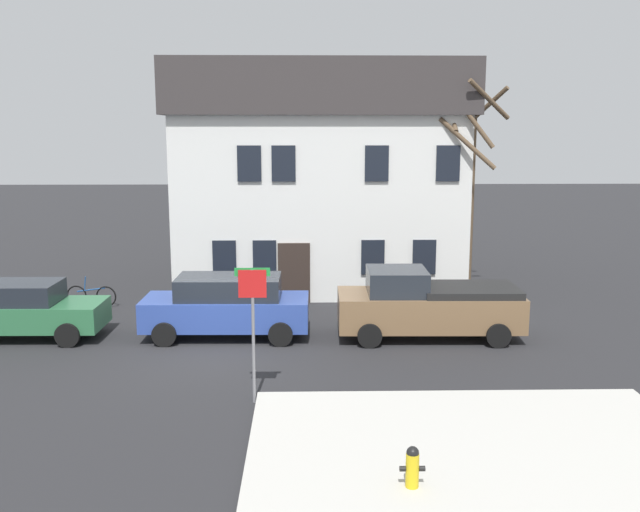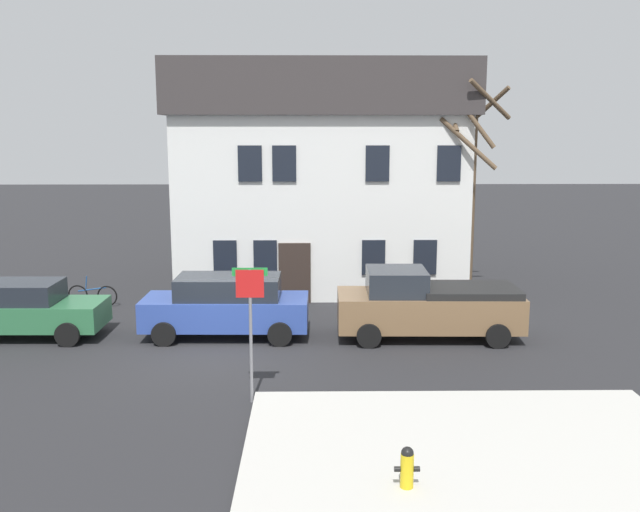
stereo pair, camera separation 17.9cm
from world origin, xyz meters
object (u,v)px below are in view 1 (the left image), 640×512
at_px(tree_bare_near, 426,202).
at_px(street_sign_pole, 253,310).
at_px(car_green_sedan, 22,310).
at_px(tree_bare_mid, 468,180).
at_px(pickup_truck_brown, 427,305).
at_px(car_blue_wagon, 227,306).
at_px(building_main, 318,173).
at_px(bicycle_leaning, 91,296).
at_px(fire_hydrant, 412,466).

relative_size(tree_bare_near, street_sign_pole, 2.04).
bearing_deg(car_green_sedan, street_sign_pole, -35.63).
xyz_separation_m(tree_bare_mid, pickup_truck_brown, (-2.17, -4.75, -3.25)).
distance_m(car_blue_wagon, street_sign_pole, 5.26).
height_order(car_green_sedan, street_sign_pole, street_sign_pole).
bearing_deg(building_main, pickup_truck_brown, -70.38).
xyz_separation_m(building_main, car_green_sedan, (-8.66, -8.13, -3.40)).
distance_m(building_main, car_blue_wagon, 9.21).
xyz_separation_m(tree_bare_mid, bicycle_leaning, (-12.93, -0.90, -3.85)).
xyz_separation_m(car_blue_wagon, fire_hydrant, (4.00, -9.00, -0.45)).
bearing_deg(fire_hydrant, bicycle_leaning, 125.36).
bearing_deg(pickup_truck_brown, tree_bare_near, 81.00).
height_order(car_blue_wagon, street_sign_pole, street_sign_pole).
bearing_deg(bicycle_leaning, street_sign_pole, -54.79).
bearing_deg(fire_hydrant, car_green_sedan, 137.58).
height_order(tree_bare_near, tree_bare_mid, tree_bare_mid).
xyz_separation_m(car_blue_wagon, pickup_truck_brown, (5.76, -0.16, 0.04)).
relative_size(building_main, car_green_sedan, 2.32).
height_order(tree_bare_near, bicycle_leaning, tree_bare_near).
bearing_deg(pickup_truck_brown, car_green_sedan, 179.18).
distance_m(car_blue_wagon, bicycle_leaning, 6.24).
height_order(pickup_truck_brown, fire_hydrant, pickup_truck_brown).
xyz_separation_m(car_green_sedan, bicycle_leaning, (0.86, 3.68, -0.45)).
height_order(tree_bare_mid, bicycle_leaning, tree_bare_mid).
bearing_deg(street_sign_pole, tree_bare_near, 62.68).
bearing_deg(bicycle_leaning, tree_bare_near, 10.20).
height_order(tree_bare_mid, pickup_truck_brown, tree_bare_mid).
bearing_deg(car_green_sedan, fire_hydrant, -42.42).
height_order(car_green_sedan, bicycle_leaning, car_green_sedan).
bearing_deg(tree_bare_mid, car_green_sedan, -161.62).
bearing_deg(street_sign_pole, building_main, 82.75).
height_order(tree_bare_mid, car_blue_wagon, tree_bare_mid).
distance_m(tree_bare_near, fire_hydrant, 15.30).
distance_m(car_green_sedan, car_blue_wagon, 5.86).
xyz_separation_m(tree_bare_near, pickup_truck_brown, (-0.94, -5.95, -2.33)).
relative_size(car_green_sedan, car_blue_wagon, 0.98).
relative_size(fire_hydrant, bicycle_leaning, 0.40).
distance_m(pickup_truck_brown, fire_hydrant, 9.03).
height_order(street_sign_pole, bicycle_leaning, street_sign_pole).
relative_size(pickup_truck_brown, fire_hydrant, 7.45).
bearing_deg(tree_bare_mid, street_sign_pole, -125.35).
bearing_deg(pickup_truck_brown, building_main, 109.62).
bearing_deg(car_green_sedan, building_main, 43.20).
relative_size(car_green_sedan, fire_hydrant, 6.59).
bearing_deg(tree_bare_mid, building_main, 145.31).
height_order(building_main, car_green_sedan, building_main).
xyz_separation_m(car_blue_wagon, bicycle_leaning, (-5.00, 3.68, -0.56)).
relative_size(tree_bare_mid, street_sign_pole, 2.54).
bearing_deg(car_green_sedan, tree_bare_near, 24.73).
bearing_deg(car_blue_wagon, pickup_truck_brown, -1.61).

